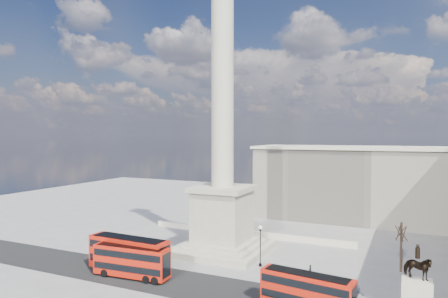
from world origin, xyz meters
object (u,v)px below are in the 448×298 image
red_bus_b (129,254)px  red_bus_c (307,292)px  equestrian_statue (417,293)px  pedestrian_walking (357,289)px  nelsons_column (222,173)px  victorian_lamp (260,242)px  pedestrian_crossing (310,271)px  red_bus_a (132,261)px

red_bus_b → red_bus_c: red_bus_b is taller
red_bus_b → red_bus_c: bearing=-1.8°
red_bus_b → equestrian_statue: (36.07, 1.64, 0.09)m
red_bus_c → pedestrian_walking: bearing=63.4°
red_bus_c → nelsons_column: bearing=145.4°
nelsons_column → red_bus_c: bearing=-42.2°
nelsons_column → victorian_lamp: 13.17m
equestrian_statue → pedestrian_crossing: equestrian_statue is taller
red_bus_b → victorian_lamp: (15.65, 10.23, 0.94)m
red_bus_b → pedestrian_crossing: red_bus_b is taller
red_bus_c → victorian_lamp: 15.32m
red_bus_b → equestrian_statue: bearing=4.4°
nelsons_column → red_bus_b: 19.37m
victorian_lamp → pedestrian_walking: (14.05, -5.35, -2.66)m
red_bus_a → pedestrian_crossing: 24.07m
nelsons_column → equestrian_statue: size_ratio=6.40×
victorian_lamp → pedestrian_crossing: 8.14m
victorian_lamp → pedestrian_walking: victorian_lamp is taller
nelsons_column → equestrian_statue: nelsons_column is taller
nelsons_column → pedestrian_walking: bearing=-23.6°
nelsons_column → equestrian_statue: (28.57, -12.93, -10.24)m
nelsons_column → victorian_lamp: size_ratio=8.33×
victorian_lamp → red_bus_c: bearing=-50.8°
red_bus_c → equestrian_statue: size_ratio=1.33×
red_bus_a → equestrian_statue: (34.44, 3.11, 0.41)m
red_bus_c → equestrian_statue: bearing=24.4°
red_bus_b → pedestrian_walking: (29.71, 4.88, -1.72)m
nelsons_column → red_bus_b: nelsons_column is taller
red_bus_b → victorian_lamp: victorian_lamp is taller
red_bus_a → red_bus_c: 23.68m
victorian_lamp → pedestrian_walking: 15.27m
red_bus_a → pedestrian_crossing: (21.61, 10.51, -1.46)m
red_bus_a → red_bus_c: (23.68, -0.13, -0.11)m
red_bus_c → pedestrian_crossing: 10.92m
victorian_lamp → pedestrian_walking: size_ratio=3.45×
red_bus_c → pedestrian_crossing: size_ratio=6.39×
red_bus_a → equestrian_statue: 34.59m
red_bus_a → victorian_lamp: bearing=36.1°
red_bus_c → pedestrian_walking: (4.41, 6.47, -1.30)m
red_bus_a → pedestrian_walking: bearing=9.0°
nelsons_column → pedestrian_crossing: (15.73, -5.53, -12.10)m
red_bus_b → pedestrian_crossing: size_ratio=7.53×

